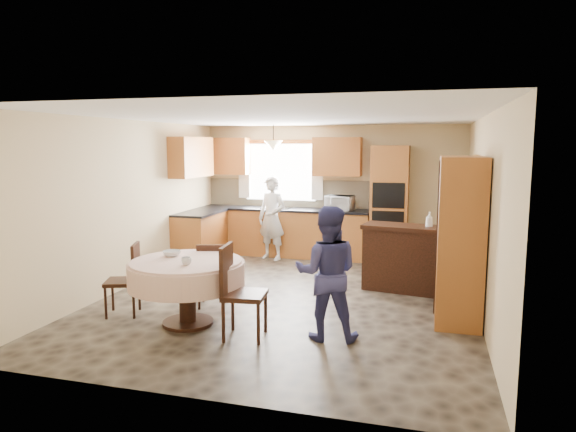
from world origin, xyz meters
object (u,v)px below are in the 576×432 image
(sideboard, at_px, (407,260))
(cupboard, at_px, (460,239))
(oven_tower, at_px, (390,204))
(chair_left, at_px, (128,276))
(chair_back, at_px, (212,272))
(chair_right, at_px, (237,287))
(person_sink, at_px, (272,218))
(person_dining, at_px, (327,273))
(dining_table, at_px, (187,275))

(sideboard, bearing_deg, cupboard, -49.27)
(oven_tower, height_order, cupboard, oven_tower)
(chair_left, relative_size, chair_back, 1.06)
(cupboard, xyz_separation_m, chair_right, (-2.38, -1.27, -0.42))
(chair_back, xyz_separation_m, person_sink, (-0.10, 2.98, 0.30))
(chair_right, relative_size, person_dining, 0.70)
(sideboard, xyz_separation_m, person_dining, (-0.76, -2.16, 0.28))
(chair_back, bearing_deg, dining_table, 72.93)
(sideboard, distance_m, person_sink, 2.96)
(sideboard, height_order, dining_table, sideboard)
(oven_tower, relative_size, cupboard, 1.06)
(cupboard, relative_size, dining_table, 1.46)
(chair_left, bearing_deg, chair_back, 100.79)
(chair_right, bearing_deg, dining_table, 66.16)
(sideboard, bearing_deg, oven_tower, 112.40)
(chair_right, height_order, person_sink, person_sink)
(chair_left, xyz_separation_m, chair_right, (1.60, -0.36, 0.07))
(oven_tower, xyz_separation_m, person_sink, (-2.12, -0.39, -0.28))
(chair_left, bearing_deg, oven_tower, 123.15)
(sideboard, relative_size, person_sink, 0.82)
(sideboard, relative_size, person_dining, 0.86)
(oven_tower, relative_size, sideboard, 1.66)
(dining_table, distance_m, chair_right, 0.76)
(chair_right, bearing_deg, person_dining, -83.14)
(oven_tower, height_order, chair_left, oven_tower)
(oven_tower, height_order, dining_table, oven_tower)
(chair_right, bearing_deg, chair_left, 70.98)
(chair_left, bearing_deg, dining_table, 61.47)
(cupboard, relative_size, chair_left, 2.19)
(chair_back, bearing_deg, chair_right, 112.78)
(person_sink, bearing_deg, oven_tower, 27.47)
(dining_table, distance_m, chair_left, 0.90)
(dining_table, xyz_separation_m, chair_right, (0.72, -0.23, -0.03))
(sideboard, height_order, chair_back, sideboard)
(person_sink, bearing_deg, person_dining, -47.05)
(sideboard, relative_size, chair_right, 1.22)
(sideboard, distance_m, dining_table, 3.27)
(sideboard, distance_m, chair_left, 3.90)
(cupboard, xyz_separation_m, chair_back, (-3.09, -0.38, -0.52))
(sideboard, bearing_deg, chair_right, -115.82)
(dining_table, bearing_deg, person_dining, 0.14)
(person_sink, bearing_deg, chair_left, -85.71)
(oven_tower, bearing_deg, dining_table, -116.75)
(person_dining, bearing_deg, dining_table, -8.28)
(chair_left, relative_size, person_dining, 0.61)
(cupboard, xyz_separation_m, dining_table, (-3.11, -1.05, -0.39))
(person_sink, bearing_deg, dining_table, -71.63)
(chair_right, xyz_separation_m, person_dining, (0.96, 0.23, 0.16))
(dining_table, relative_size, chair_right, 1.31)
(dining_table, xyz_separation_m, chair_left, (-0.88, 0.13, -0.11))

